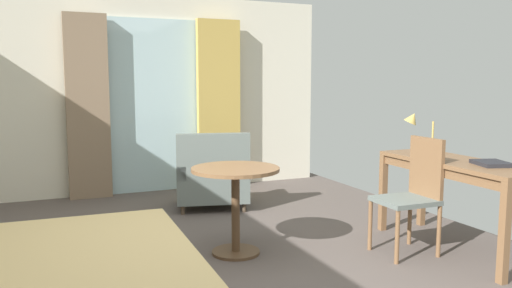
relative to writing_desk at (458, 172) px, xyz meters
name	(u,v)px	position (x,y,z in m)	size (l,w,h in m)	color
wall_back	(128,95)	(-2.19, 3.47, 0.59)	(5.32, 0.12, 2.55)	silver
balcony_glass_door	(155,106)	(-1.86, 3.39, 0.44)	(1.25, 0.02, 2.24)	silver
curtain_panel_left	(88,107)	(-2.70, 3.29, 0.45)	(0.51, 0.10, 2.26)	#897056
curtain_panel_right	(219,105)	(-1.01, 3.29, 0.45)	(0.59, 0.10, 2.26)	tan
writing_desk	(458,172)	(0.00, 0.00, 0.00)	(0.56, 1.51, 0.78)	brown
desk_chair	(414,190)	(-0.39, 0.09, -0.15)	(0.47, 0.42, 0.98)	slate
desk_lamp	(416,124)	(-0.04, 0.49, 0.36)	(0.29, 0.25, 0.41)	tan
closed_book	(492,163)	(0.05, -0.30, 0.11)	(0.23, 0.28, 0.03)	#232328
armchair_by_window	(212,179)	(-1.48, 2.20, -0.34)	(0.94, 0.87, 0.88)	slate
round_cafe_table	(236,190)	(-1.78, 0.64, -0.13)	(0.73, 0.73, 0.74)	brown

